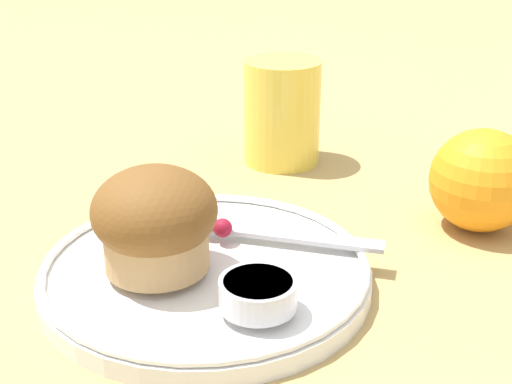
{
  "coord_description": "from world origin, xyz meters",
  "views": [
    {
      "loc": [
        0.31,
        -0.35,
        0.27
      ],
      "look_at": [
        0.02,
        0.03,
        0.06
      ],
      "focal_mm": 50.0,
      "sensor_mm": 36.0,
      "label": 1
    }
  ],
  "objects": [
    {
      "name": "cream_ramekin",
      "position": [
        0.08,
        -0.05,
        0.03
      ],
      "size": [
        0.05,
        0.05,
        0.02
      ],
      "color": "silver",
      "rests_on": "plate"
    },
    {
      "name": "plate",
      "position": [
        0.01,
        -0.02,
        0.01
      ],
      "size": [
        0.23,
        0.23,
        0.02
      ],
      "color": "white",
      "rests_on": "ground_plane"
    },
    {
      "name": "orange_fruit",
      "position": [
        0.13,
        0.18,
        0.04
      ],
      "size": [
        0.08,
        0.08,
        0.08
      ],
      "color": "orange",
      "rests_on": "ground_plane"
    },
    {
      "name": "muffin",
      "position": [
        -0.01,
        -0.05,
        0.06
      ],
      "size": [
        0.09,
        0.09,
        0.07
      ],
      "color": "tan",
      "rests_on": "plate"
    },
    {
      "name": "juice_glass",
      "position": [
        -0.09,
        0.21,
        0.05
      ],
      "size": [
        0.08,
        0.08,
        0.1
      ],
      "color": "#EAD14C",
      "rests_on": "ground_plane"
    },
    {
      "name": "berry_pair",
      "position": [
        -0.01,
        0.01,
        0.03
      ],
      "size": [
        0.03,
        0.01,
        0.01
      ],
      "color": "maroon",
      "rests_on": "plate"
    },
    {
      "name": "butter_knife",
      "position": [
        0.03,
        0.04,
        0.02
      ],
      "size": [
        0.16,
        0.08,
        0.0
      ],
      "rotation": [
        0.0,
        0.0,
        0.4
      ],
      "color": "#B7B7BC",
      "rests_on": "plate"
    },
    {
      "name": "ground_plane",
      "position": [
        0.0,
        0.0,
        0.0
      ],
      "size": [
        3.0,
        3.0,
        0.0
      ],
      "primitive_type": "plane",
      "color": "tan"
    }
  ]
}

